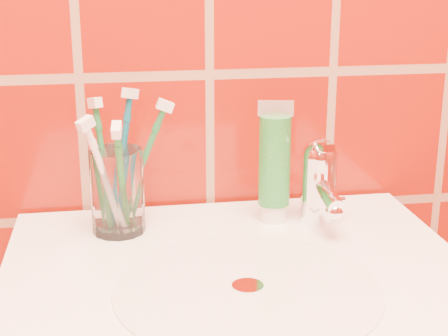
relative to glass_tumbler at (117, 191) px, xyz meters
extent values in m
cube|color=white|center=(0.14, -0.14, -0.14)|extent=(0.56, 0.46, 0.16)
cylinder|color=silver|center=(0.14, -0.19, -0.06)|extent=(0.30, 0.30, 0.00)
cylinder|color=white|center=(0.14, -0.19, -0.05)|extent=(0.04, 0.04, 0.00)
cylinder|color=white|center=(0.00, 0.00, 0.00)|extent=(0.09, 0.09, 0.11)
cylinder|color=white|center=(0.21, 0.01, -0.04)|extent=(0.04, 0.04, 0.03)
cylinder|color=#1B7424|center=(0.21, 0.01, 0.03)|extent=(0.04, 0.04, 0.13)
cube|color=beige|center=(0.21, 0.01, 0.10)|extent=(0.05, 0.01, 0.02)
cylinder|color=white|center=(0.27, -0.01, -0.01)|extent=(0.05, 0.05, 0.09)
sphere|color=white|center=(0.27, -0.01, 0.04)|extent=(0.05, 0.05, 0.05)
cylinder|color=white|center=(0.27, -0.05, 0.00)|extent=(0.02, 0.09, 0.03)
cube|color=white|center=(0.27, -0.02, 0.06)|extent=(0.02, 0.06, 0.01)
camera|label=1|loc=(0.00, -0.87, 0.30)|focal=55.00mm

